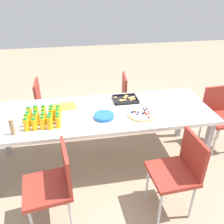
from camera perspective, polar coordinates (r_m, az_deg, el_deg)
The scene contains 33 objects.
ground_plane at distance 3.05m, azimuth -2.57°, elevation -11.77°, with size 12.00×12.00×0.00m, color gray.
party_table at distance 2.66m, azimuth -2.89°, elevation -0.94°, with size 2.52×0.87×0.72m.
chair_end at distance 3.35m, azimuth 24.70°, elevation -0.21°, with size 0.42×0.42×0.83m.
chair_far_right at distance 3.49m, azimuth 4.88°, elevation 3.79°, with size 0.44×0.44×0.83m.
chair_far_left at distance 3.41m, azimuth -15.45°, elevation 2.09°, with size 0.40×0.40×0.83m.
chair_near_right at distance 2.29m, azimuth 16.10°, elevation -13.10°, with size 0.42×0.42×0.83m.
chair_near_left at distance 2.15m, azimuth -13.89°, elevation -16.22°, with size 0.45×0.45×0.83m.
juice_bottle_0 at distance 2.42m, azimuth -20.17°, elevation -2.92°, with size 0.05×0.05×0.14m.
juice_bottle_1 at distance 2.41m, azimuth -18.42°, elevation -2.86°, with size 0.06×0.06×0.13m.
juice_bottle_2 at distance 2.39m, azimuth -16.56°, elevation -2.64°, with size 0.05×0.05×0.14m.
juice_bottle_3 at distance 2.38m, azimuth -14.93°, elevation -2.50°, with size 0.06×0.06×0.15m.
juice_bottle_4 at distance 2.38m, azimuth -12.98°, elevation -2.32°, with size 0.05×0.05×0.14m.
juice_bottle_5 at distance 2.48m, azimuth -19.97°, elevation -1.95°, with size 0.06×0.06×0.14m.
juice_bottle_6 at distance 2.47m, azimuth -18.11°, elevation -1.81°, with size 0.06×0.06×0.14m.
juice_bottle_7 at distance 2.46m, azimuth -16.34°, elevation -1.70°, with size 0.06×0.06×0.14m.
juice_bottle_8 at distance 2.45m, azimuth -14.79°, elevation -1.62°, with size 0.05×0.05×0.13m.
juice_bottle_9 at distance 2.44m, azimuth -13.04°, elevation -1.50°, with size 0.06×0.06×0.13m.
juice_bottle_10 at distance 2.55m, azimuth -19.73°, elevation -1.22°, with size 0.05×0.05×0.13m.
juice_bottle_11 at distance 2.53m, azimuth -17.95°, elevation -1.01°, with size 0.06×0.06×0.14m.
juice_bottle_12 at distance 2.52m, azimuth -16.33°, elevation -0.81°, with size 0.05×0.05×0.14m.
juice_bottle_13 at distance 2.51m, azimuth -14.53°, elevation -0.65°, with size 0.06×0.06×0.15m.
juice_bottle_14 at distance 2.50m, azimuth -13.04°, elevation -0.66°, with size 0.06×0.06×0.13m.
juice_bottle_15 at distance 2.60m, azimuth -19.49°, elevation -0.32°, with size 0.06×0.06×0.15m.
juice_bottle_16 at distance 2.59m, azimuth -17.98°, elevation -0.09°, with size 0.06×0.06×0.15m.
juice_bottle_17 at distance 2.58m, azimuth -16.26°, elevation 0.01°, with size 0.05×0.05×0.15m.
juice_bottle_18 at distance 2.57m, azimuth -14.44°, elevation 0.16°, with size 0.06×0.06×0.14m.
juice_bottle_19 at distance 2.57m, azimuth -12.90°, elevation 0.19°, with size 0.06×0.06×0.13m.
fruit_pizza at distance 2.57m, azimuth 7.24°, elevation -0.51°, with size 0.31×0.31×0.05m.
snack_tray at distance 2.88m, azimuth 3.46°, elevation 3.14°, with size 0.30×0.24×0.04m.
plate_stack at distance 2.50m, azimuth -1.96°, elevation -0.99°, with size 0.22×0.22×0.04m.
napkin_stack at distance 2.92m, azimuth -22.98°, elevation 0.91°, with size 0.15×0.15×0.01m, color white.
cardboard_tube at distance 2.40m, azimuth -23.20°, elevation -3.38°, with size 0.04×0.04×0.17m, color #9E7A56.
paper_folder at distance 2.78m, azimuth -11.48°, elevation 1.32°, with size 0.26×0.20×0.01m, color yellow.
Camera 1 is at (-0.27, -2.28, 2.01)m, focal length 37.50 mm.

